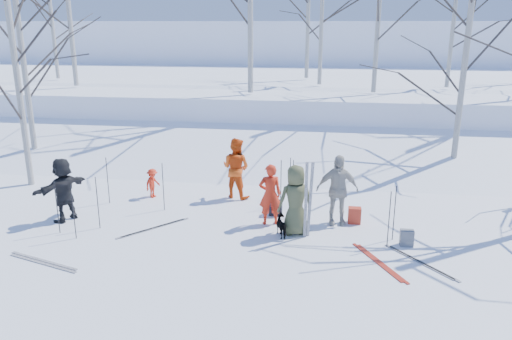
% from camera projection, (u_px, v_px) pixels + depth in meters
% --- Properties ---
extents(ground, '(120.00, 120.00, 0.00)m').
position_uv_depth(ground, '(247.00, 241.00, 11.71)').
color(ground, white).
rests_on(ground, ground).
extents(snow_ramp, '(70.00, 9.49, 4.12)m').
position_uv_depth(snow_ramp, '(277.00, 158.00, 18.31)').
color(snow_ramp, white).
rests_on(snow_ramp, ground).
extents(snow_plateau, '(70.00, 18.00, 2.20)m').
position_uv_depth(snow_plateau, '(296.00, 96.00, 27.55)').
color(snow_plateau, white).
rests_on(snow_plateau, ground).
extents(far_hill, '(90.00, 30.00, 6.00)m').
position_uv_depth(far_hill, '(311.00, 54.00, 47.19)').
color(far_hill, white).
rests_on(far_hill, ground).
extents(skier_olive_center, '(0.98, 0.81, 1.72)m').
position_uv_depth(skier_olive_center, '(295.00, 200.00, 11.88)').
color(skier_olive_center, '#44482B').
rests_on(skier_olive_center, ground).
extents(skier_red_north, '(0.65, 0.51, 1.58)m').
position_uv_depth(skier_red_north, '(270.00, 194.00, 12.50)').
color(skier_red_north, red).
rests_on(skier_red_north, ground).
extents(skier_redor_behind, '(1.05, 0.94, 1.77)m').
position_uv_depth(skier_redor_behind, '(236.00, 168.00, 14.41)').
color(skier_redor_behind, '#D54910').
rests_on(skier_redor_behind, ground).
extents(skier_red_seated, '(0.50, 0.63, 0.86)m').
position_uv_depth(skier_red_seated, '(153.00, 183.00, 14.53)').
color(skier_red_seated, red).
rests_on(skier_red_seated, ground).
extents(skier_cream_east, '(1.10, 0.56, 1.80)m').
position_uv_depth(skier_cream_east, '(337.00, 190.00, 12.49)').
color(skier_cream_east, beige).
rests_on(skier_cream_east, ground).
extents(skier_grey_west, '(1.08, 1.61, 1.66)m').
position_uv_depth(skier_grey_west, '(64.00, 190.00, 12.72)').
color(skier_grey_west, black).
rests_on(skier_grey_west, ground).
extents(dog, '(0.52, 0.67, 0.51)m').
position_uv_depth(dog, '(283.00, 226.00, 11.92)').
color(dog, black).
rests_on(dog, ground).
extents(upright_ski_left, '(0.08, 0.16, 1.90)m').
position_uv_depth(upright_ski_left, '(306.00, 201.00, 11.60)').
color(upright_ski_left, silver).
rests_on(upright_ski_left, ground).
extents(upright_ski_right, '(0.15, 0.23, 1.89)m').
position_uv_depth(upright_ski_right, '(310.00, 200.00, 11.63)').
color(upright_ski_right, silver).
rests_on(upright_ski_right, ground).
extents(ski_pair_a, '(2.05, 2.10, 0.02)m').
position_uv_depth(ski_pair_a, '(420.00, 262.00, 10.65)').
color(ski_pair_a, silver).
rests_on(ski_pair_a, ground).
extents(ski_pair_b, '(2.08, 2.10, 0.02)m').
position_uv_depth(ski_pair_b, '(154.00, 228.00, 12.42)').
color(ski_pair_b, silver).
rests_on(ski_pair_b, ground).
extents(ski_pair_c, '(1.76, 2.06, 0.02)m').
position_uv_depth(ski_pair_c, '(379.00, 262.00, 10.65)').
color(ski_pair_c, '#9E2416').
rests_on(ski_pair_c, ground).
extents(ski_pair_d, '(1.30, 2.02, 0.02)m').
position_uv_depth(ski_pair_d, '(43.00, 262.00, 10.66)').
color(ski_pair_d, silver).
rests_on(ski_pair_d, ground).
extents(ski_pole_a, '(0.02, 0.02, 1.34)m').
position_uv_depth(ski_pole_a, '(73.00, 212.00, 11.66)').
color(ski_pole_a, black).
rests_on(ski_pole_a, ground).
extents(ski_pole_b, '(0.02, 0.02, 1.34)m').
position_uv_depth(ski_pole_b, '(108.00, 181.00, 13.98)').
color(ski_pole_b, black).
rests_on(ski_pole_b, ground).
extents(ski_pole_c, '(0.02, 0.02, 1.34)m').
position_uv_depth(ski_pole_c, '(57.00, 207.00, 11.97)').
color(ski_pole_c, black).
rests_on(ski_pole_c, ground).
extents(ski_pole_d, '(0.02, 0.02, 1.34)m').
position_uv_depth(ski_pole_d, '(394.00, 213.00, 11.59)').
color(ski_pole_d, black).
rests_on(ski_pole_d, ground).
extents(ski_pole_e, '(0.02, 0.02, 1.34)m').
position_uv_depth(ski_pole_e, '(293.00, 183.00, 13.73)').
color(ski_pole_e, black).
rests_on(ski_pole_e, ground).
extents(ski_pole_f, '(0.02, 0.02, 1.34)m').
position_uv_depth(ski_pole_f, '(98.00, 203.00, 12.25)').
color(ski_pole_f, black).
rests_on(ski_pole_f, ground).
extents(ski_pole_g, '(0.02, 0.02, 1.34)m').
position_uv_depth(ski_pole_g, '(290.00, 181.00, 13.95)').
color(ski_pole_g, black).
rests_on(ski_pole_g, ground).
extents(ski_pole_h, '(0.02, 0.02, 1.34)m').
position_uv_depth(ski_pole_h, '(389.00, 220.00, 11.22)').
color(ski_pole_h, black).
rests_on(ski_pole_h, ground).
extents(ski_pole_i, '(0.02, 0.02, 1.34)m').
position_uv_depth(ski_pole_i, '(163.00, 187.00, 13.45)').
color(ski_pole_i, black).
rests_on(ski_pole_i, ground).
extents(ski_pole_j, '(0.02, 0.02, 1.34)m').
position_uv_depth(ski_pole_j, '(281.00, 184.00, 13.71)').
color(ski_pole_j, black).
rests_on(ski_pole_j, ground).
extents(backpack_red, '(0.32, 0.22, 0.42)m').
position_uv_depth(backpack_red, '(354.00, 215.00, 12.69)').
color(backpack_red, '#AF2D1B').
rests_on(backpack_red, ground).
extents(backpack_grey, '(0.30, 0.20, 0.38)m').
position_uv_depth(backpack_grey, '(407.00, 238.00, 11.42)').
color(backpack_grey, slate).
rests_on(backpack_grey, ground).
extents(backpack_dark, '(0.34, 0.24, 0.40)m').
position_uv_depth(backpack_dark, '(276.00, 208.00, 13.24)').
color(backpack_dark, black).
rests_on(backpack_dark, ground).
extents(birch_plateau_a, '(4.66, 4.66, 5.79)m').
position_uv_depth(birch_plateau_a, '(378.00, 18.00, 19.46)').
color(birch_plateau_a, silver).
rests_on(birch_plateau_a, snow_plateau).
extents(birch_plateau_b, '(3.93, 3.93, 4.75)m').
position_uv_depth(birch_plateau_b, '(453.00, 31.00, 21.20)').
color(birch_plateau_b, silver).
rests_on(birch_plateau_b, snow_plateau).
extents(birch_plateau_c, '(5.41, 5.41, 6.88)m').
position_uv_depth(birch_plateau_c, '(68.00, 5.00, 21.47)').
color(birch_plateau_c, silver).
rests_on(birch_plateau_c, snow_plateau).
extents(birch_plateau_d, '(4.85, 4.85, 6.07)m').
position_uv_depth(birch_plateau_d, '(308.00, 16.00, 24.65)').
color(birch_plateau_d, silver).
rests_on(birch_plateau_d, snow_plateau).
extents(birch_plateau_h, '(4.41, 4.41, 5.45)m').
position_uv_depth(birch_plateau_h, '(321.00, 22.00, 22.12)').
color(birch_plateau_h, silver).
rests_on(birch_plateau_h, snow_plateau).
extents(birch_plateau_i, '(4.35, 4.35, 5.36)m').
position_uv_depth(birch_plateau_i, '(52.00, 23.00, 24.56)').
color(birch_plateau_i, silver).
rests_on(birch_plateau_i, snow_plateau).
extents(birch_edge_a, '(4.62, 4.62, 5.75)m').
position_uv_depth(birch_edge_a, '(19.00, 94.00, 14.99)').
color(birch_edge_a, silver).
rests_on(birch_edge_a, ground).
extents(birch_edge_d, '(5.15, 5.15, 6.50)m').
position_uv_depth(birch_edge_d, '(25.00, 72.00, 17.47)').
color(birch_edge_d, silver).
rests_on(birch_edge_d, ground).
extents(birch_edge_e, '(4.61, 4.61, 5.73)m').
position_uv_depth(birch_edge_e, '(462.00, 90.00, 15.93)').
color(birch_edge_e, silver).
rests_on(birch_edge_e, ground).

